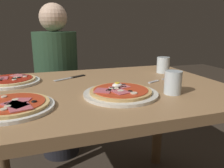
# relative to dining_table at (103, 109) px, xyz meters

# --- Properties ---
(dining_table) EXTENTS (1.18, 0.87, 0.75)m
(dining_table) POSITION_rel_dining_table_xyz_m (0.00, 0.00, 0.00)
(dining_table) COLOR #9E754C
(dining_table) RESTS_ON ground
(pizza_foreground) EXTENTS (0.31, 0.31, 0.05)m
(pizza_foreground) POSITION_rel_dining_table_xyz_m (0.03, -0.15, 0.13)
(pizza_foreground) COLOR silver
(pizza_foreground) RESTS_ON dining_table
(pizza_across_left) EXTENTS (0.28, 0.28, 0.03)m
(pizza_across_left) POSITION_rel_dining_table_xyz_m (-0.42, 0.21, 0.13)
(pizza_across_left) COLOR white
(pizza_across_left) RESTS_ON dining_table
(pizza_across_right) EXTENTS (0.28, 0.28, 0.03)m
(pizza_across_right) POSITION_rel_dining_table_xyz_m (-0.38, -0.18, 0.13)
(pizza_across_right) COLOR white
(pizza_across_right) RESTS_ON dining_table
(water_glass_near) EXTENTS (0.08, 0.08, 0.09)m
(water_glass_near) POSITION_rel_dining_table_xyz_m (0.44, 0.20, 0.16)
(water_glass_near) COLOR silver
(water_glass_near) RESTS_ON dining_table
(water_glass_far) EXTENTS (0.07, 0.07, 0.10)m
(water_glass_far) POSITION_rel_dining_table_xyz_m (0.24, -0.20, 0.16)
(water_glass_far) COLOR silver
(water_glass_far) RESTS_ON dining_table
(fork) EXTENTS (0.15, 0.08, 0.00)m
(fork) POSITION_rel_dining_table_xyz_m (0.29, 0.01, 0.12)
(fork) COLOR silver
(fork) RESTS_ON dining_table
(knife) EXTENTS (0.18, 0.11, 0.01)m
(knife) POSITION_rel_dining_table_xyz_m (-0.11, 0.22, 0.12)
(knife) COLOR silver
(knife) RESTS_ON dining_table
(diner_person) EXTENTS (0.32, 0.32, 1.18)m
(diner_person) POSITION_rel_dining_table_xyz_m (-0.15, 0.75, -0.07)
(diner_person) COLOR black
(diner_person) RESTS_ON ground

